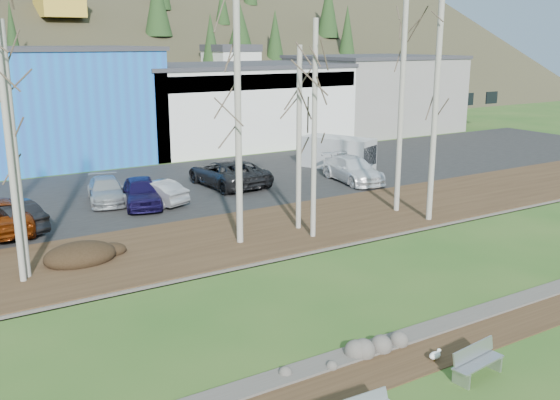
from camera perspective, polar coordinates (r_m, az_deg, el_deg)
ground at (r=18.22m, az=19.90°, el=-15.08°), size 200.00×200.00×0.00m
dirt_strip at (r=19.38m, az=14.97°, el=-12.76°), size 80.00×1.80×0.03m
near_bank_rocks at (r=20.00m, az=12.85°, el=-11.79°), size 80.00×0.80×0.50m
river at (r=22.80m, az=5.58°, el=-8.12°), size 80.00×8.00×0.90m
far_bank_rocks at (r=25.95m, az=0.08°, el=-5.21°), size 80.00×0.80×0.46m
far_bank at (r=28.56m, az=-3.31°, el=-3.23°), size 80.00×7.00×0.15m
parking_lot at (r=37.80m, az=-10.94°, el=0.91°), size 80.00×14.00×0.14m
building_blue at (r=49.17m, az=-23.79°, el=7.86°), size 20.40×12.24×8.30m
building_white at (r=54.73m, az=-4.60°, el=8.77°), size 18.36×12.24×6.80m
building_grey at (r=63.62m, az=8.49°, el=9.66°), size 14.28×12.24×7.30m
bench_intact at (r=17.89m, az=17.52°, el=-13.90°), size 1.74×0.70×0.85m
seagull at (r=18.44m, az=14.01°, el=-13.58°), size 0.47×0.22×0.33m
dirt_mound at (r=26.18m, az=-17.81°, el=-4.75°), size 2.88×2.03×0.56m
birch_1 at (r=23.58m, az=-23.76°, el=6.66°), size 0.23×0.23×11.76m
birch_2 at (r=24.15m, az=-23.15°, el=3.88°), size 0.31×0.31×9.27m
birch_3 at (r=26.26m, az=-3.85°, el=7.00°), size 0.28×0.28×10.39m
birch_4 at (r=28.45m, az=1.74°, el=5.55°), size 0.24×0.24×8.38m
birch_5 at (r=27.13m, az=3.15°, el=6.26°), size 0.23×0.23×9.47m
birch_6 at (r=30.59m, az=14.05°, el=8.77°), size 0.27×0.27×11.58m
birch_7 at (r=32.00m, az=11.03°, el=8.53°), size 0.27×0.27×10.88m
car_1 at (r=31.23m, az=-23.40°, el=-1.35°), size 2.75×4.72×1.47m
car_3 at (r=35.23m, az=-15.62°, el=0.87°), size 2.75×4.81×1.31m
car_4 at (r=33.85m, az=-12.54°, el=0.72°), size 2.88×4.84×1.55m
car_5 at (r=34.23m, az=-11.36°, el=0.73°), size 2.71×4.22×1.31m
car_6 at (r=38.05m, az=-4.38°, el=2.55°), size 2.96×5.86×1.59m
car_7 at (r=39.16m, az=6.67°, el=2.79°), size 2.85×5.52×1.53m
car_8 at (r=37.82m, az=-5.10°, el=2.46°), size 2.96×5.86×1.59m
van_white at (r=43.18m, az=5.59°, el=4.30°), size 3.84×5.28×2.13m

